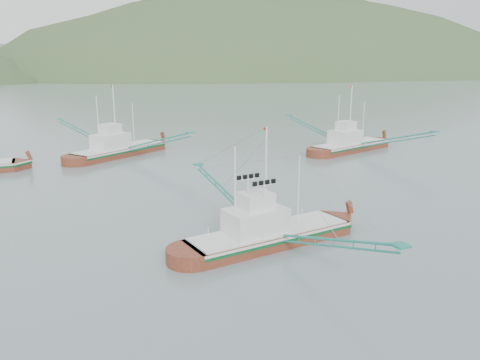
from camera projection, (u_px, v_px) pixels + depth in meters
name	position (u px, v px, depth m)	size (l,w,h in m)	color
ground	(272.00, 237.00, 36.19)	(1200.00, 1200.00, 0.00)	slate
main_boat	(268.00, 225.00, 34.45)	(13.28, 23.35, 9.49)	maroon
bg_boat_right	(351.00, 138.00, 71.48)	(15.09, 25.82, 10.70)	maroon
bg_boat_far	(118.00, 140.00, 67.60)	(18.60, 24.71, 10.95)	maroon
headland_right	(280.00, 76.00, 512.20)	(684.00, 432.00, 306.00)	#3A522A
ridge_distant	(68.00, 75.00, 543.37)	(960.00, 400.00, 240.00)	slate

